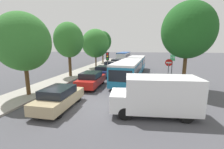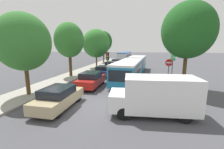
% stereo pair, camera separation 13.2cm
% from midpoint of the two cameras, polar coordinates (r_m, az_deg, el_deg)
% --- Properties ---
extents(ground_plane, '(200.00, 200.00, 0.00)m').
position_cam_midpoint_polar(ground_plane, '(10.95, -6.69, -11.01)').
color(ground_plane, '#47474C').
extents(kerb_strip_left, '(3.20, 43.80, 0.14)m').
position_cam_midpoint_polar(kerb_strip_left, '(28.50, -8.45, 2.52)').
color(kerb_strip_left, '#9E998E').
rests_on(kerb_strip_left, ground).
extents(articulated_bus, '(3.62, 16.27, 2.40)m').
position_cam_midpoint_polar(articulated_bus, '(20.86, 7.66, 3.25)').
color(articulated_bus, teal).
rests_on(articulated_bus, ground).
extents(city_bus_rear, '(2.86, 11.18, 2.39)m').
position_cam_midpoint_polar(city_bus_rear, '(43.86, 4.48, 7.12)').
color(city_bus_rear, silver).
rests_on(city_bus_rear, ground).
extents(queued_car_tan, '(1.77, 4.12, 1.43)m').
position_cam_midpoint_polar(queued_car_tan, '(10.54, -19.83, -8.27)').
color(queued_car_tan, tan).
rests_on(queued_car_tan, ground).
extents(queued_car_red, '(1.89, 4.40, 1.52)m').
position_cam_midpoint_polar(queued_car_red, '(15.15, -8.17, -1.88)').
color(queued_car_red, '#B21E19').
rests_on(queued_car_red, ground).
extents(queued_car_navy, '(1.75, 4.08, 1.41)m').
position_cam_midpoint_polar(queued_car_navy, '(20.53, -3.64, 1.32)').
color(queued_car_navy, navy).
rests_on(queued_car_navy, ground).
extents(queued_car_blue, '(1.87, 4.36, 1.51)m').
position_cam_midpoint_polar(queued_car_blue, '(25.78, -0.66, 3.35)').
color(queued_car_blue, '#284799').
rests_on(queued_car_blue, ground).
extents(queued_car_graphite, '(1.88, 4.37, 1.52)m').
position_cam_midpoint_polar(queued_car_graphite, '(30.75, 1.50, 4.53)').
color(queued_car_graphite, '#47474C').
rests_on(queued_car_graphite, ground).
extents(white_van, '(5.17, 2.43, 2.31)m').
position_cam_midpoint_polar(white_van, '(9.21, 16.38, -7.39)').
color(white_van, white).
rests_on(white_van, ground).
extents(traffic_light, '(0.33, 0.37, 3.40)m').
position_cam_midpoint_polar(traffic_light, '(16.81, -1.93, 5.41)').
color(traffic_light, '#56595E').
rests_on(traffic_light, ground).
extents(no_entry_sign, '(0.70, 0.08, 2.82)m').
position_cam_midpoint_polar(no_entry_sign, '(15.75, 20.47, 2.11)').
color(no_entry_sign, '#56595E').
rests_on(no_entry_sign, ground).
extents(direction_sign_post, '(0.26, 1.39, 3.60)m').
position_cam_midpoint_polar(direction_sign_post, '(18.44, 21.83, 5.34)').
color(direction_sign_post, '#56595E').
rests_on(direction_sign_post, ground).
extents(tree_left_near, '(4.14, 4.14, 6.62)m').
position_cam_midpoint_polar(tree_left_near, '(13.71, -31.08, 10.08)').
color(tree_left_near, '#51381E').
rests_on(tree_left_near, ground).
extents(tree_left_mid, '(3.79, 3.79, 7.09)m').
position_cam_midpoint_polar(tree_left_mid, '(20.54, -16.34, 12.44)').
color(tree_left_mid, '#51381E').
rests_on(tree_left_mid, ground).
extents(tree_left_far, '(4.98, 4.98, 7.17)m').
position_cam_midpoint_polar(tree_left_far, '(28.15, -6.31, 11.44)').
color(tree_left_far, '#51381E').
rests_on(tree_left_far, ground).
extents(tree_left_distant, '(4.13, 4.13, 7.68)m').
position_cam_midpoint_polar(tree_left_distant, '(36.95, -3.66, 12.45)').
color(tree_left_distant, '#51381E').
rests_on(tree_left_distant, ground).
extents(tree_right_near, '(4.50, 4.50, 7.84)m').
position_cam_midpoint_polar(tree_right_near, '(15.01, 26.95, 14.27)').
color(tree_right_near, '#51381E').
rests_on(tree_right_near, ground).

